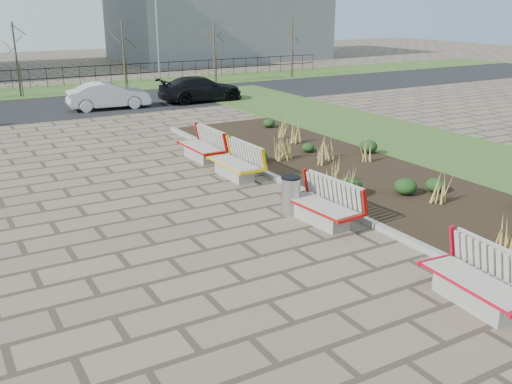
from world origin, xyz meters
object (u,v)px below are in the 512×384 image
bench_c (234,161)px  car_black (201,89)px  car_silver (108,96)px  bench_a (477,279)px  litter_bin (291,196)px  bench_d (200,145)px  lamp_east (158,37)px  bench_b (320,203)px

bench_c → car_black: car_black is taller
car_black → car_silver: bearing=87.8°
bench_a → litter_bin: 5.33m
litter_bin → car_black: bearing=72.4°
bench_d → car_black: 11.88m
litter_bin → lamp_east: 23.32m
litter_bin → car_silver: bearing=88.6°
bench_b → bench_c: 4.31m
bench_a → litter_bin: size_ratio=2.22×
bench_b → bench_d: bearing=85.5°
bench_b → car_black: car_black is taller
bench_c → car_silver: 13.36m
bench_b → bench_d: same height
bench_a → car_black: size_ratio=0.47×
litter_bin → lamp_east: bearing=76.8°
bench_c → litter_bin: (-0.27, -3.46, -0.03)m
lamp_east → bench_a: bearing=-100.2°
lamp_east → bench_d: bearing=-106.6°
lamp_east → bench_c: bearing=-104.7°
litter_bin → car_black: (5.27, 16.62, 0.20)m
bench_c → lamp_east: size_ratio=0.35×
bench_d → litter_bin: bench_d is taller
car_black → bench_b: bearing=164.1°
bench_d → car_black: size_ratio=0.47×
car_black → bench_a: bearing=167.2°
bench_a → bench_d: (0.00, 11.17, 0.00)m
bench_d → car_silver: bearing=88.2°
bench_b → litter_bin: size_ratio=2.22×
bench_d → bench_c: bearing=-91.1°
bench_a → litter_bin: (-0.27, 5.33, -0.03)m
bench_b → litter_bin: bench_b is taller
bench_c → car_silver: (0.14, 13.36, 0.17)m
bench_c → car_black: size_ratio=0.47×
bench_c → lamp_east: (5.00, 19.11, 2.54)m
bench_d → car_silver: size_ratio=0.53×
bench_b → car_silver: size_ratio=0.53×
litter_bin → bench_d: bearing=87.3°
bench_a → bench_b: 4.48m
bench_d → car_silver: (0.14, 10.97, 0.17)m
bench_a → car_silver: (0.14, 22.14, 0.17)m
bench_b → bench_d: 6.69m
bench_a → bench_c: bearing=94.3°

